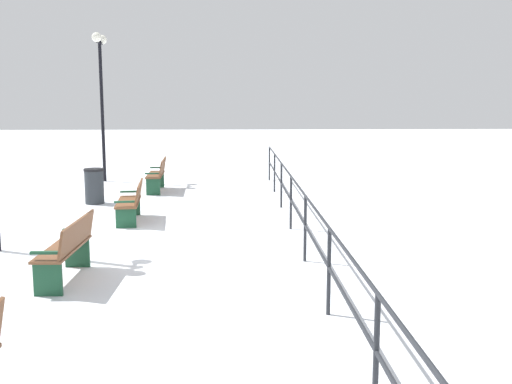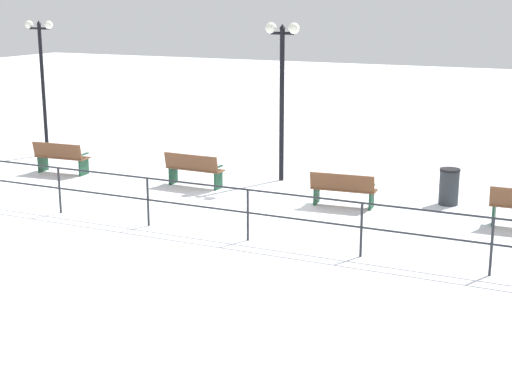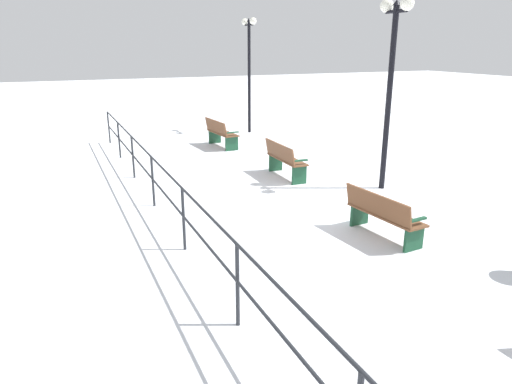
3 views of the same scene
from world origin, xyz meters
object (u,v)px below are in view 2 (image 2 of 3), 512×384
(trash_bin, at_px, (449,187))
(lamppost_middle, at_px, (282,70))
(lamppost_far, at_px, (41,63))
(bench_fourth, at_px, (61,157))
(bench_second, at_px, (343,189))
(bench_third, at_px, (194,169))

(trash_bin, bearing_deg, lamppost_middle, 82.49)
(lamppost_far, height_order, trash_bin, lamppost_far)
(bench_fourth, distance_m, trash_bin, 10.72)
(lamppost_far, xyz_separation_m, trash_bin, (-0.62, -12.80, -2.45))
(bench_second, distance_m, lamppost_far, 11.03)
(bench_third, xyz_separation_m, bench_fourth, (-0.23, 4.20, -0.01))
(bench_third, xyz_separation_m, lamppost_far, (1.71, 6.36, 2.41))
(bench_third, distance_m, lamppost_far, 7.01)
(bench_third, height_order, lamppost_far, lamppost_far)
(bench_second, xyz_separation_m, bench_third, (0.21, 4.21, 0.05))
(lamppost_middle, bearing_deg, bench_fourth, 108.09)
(bench_second, relative_size, trash_bin, 1.79)
(bench_second, relative_size, bench_fourth, 0.99)
(bench_fourth, height_order, lamppost_middle, lamppost_middle)
(bench_fourth, height_order, lamppost_far, lamppost_far)
(lamppost_middle, distance_m, lamppost_far, 8.13)
(lamppost_middle, bearing_deg, bench_third, 134.15)
(bench_fourth, distance_m, lamppost_far, 3.79)
(lamppost_middle, relative_size, trash_bin, 4.78)
(bench_third, xyz_separation_m, lamppost_middle, (1.71, -1.76, 2.51))
(bench_second, distance_m, lamppost_middle, 4.03)
(bench_second, distance_m, trash_bin, 2.58)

